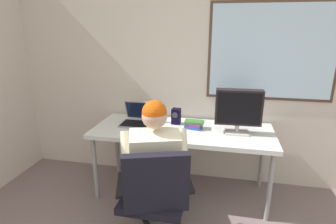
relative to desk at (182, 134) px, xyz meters
The scene contains 9 objects.
wall_rear 0.78m from the desk, 57.74° to the left, with size 4.59×0.08×2.54m.
desk is the anchor object (origin of this frame).
office_chair 0.87m from the desk, 94.71° to the right, with size 0.66×0.58×0.91m.
person_seated 0.62m from the desk, 103.11° to the right, with size 0.67×0.86×1.22m.
crt_monitor 0.62m from the desk, ahead, with size 0.44×0.19×0.44m.
laptop 0.53m from the desk, 169.84° to the left, with size 0.33×0.33×0.23m.
wine_glass 0.35m from the desk, 143.32° to the right, with size 0.09×0.09×0.14m.
desk_speaker 0.22m from the desk, 121.92° to the left, with size 0.10×0.10×0.17m.
book_stack 0.15m from the desk, 21.02° to the left, with size 0.20×0.14×0.08m.
Camera 1 is at (0.16, -0.51, 1.74)m, focal length 29.39 mm.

